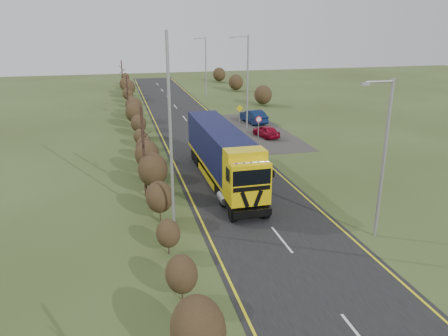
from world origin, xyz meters
TOP-DOWN VIEW (x-y plane):
  - ground at (0.00, 0.00)m, footprint 160.00×160.00m
  - road at (0.00, 10.00)m, footprint 8.00×120.00m
  - layby at (6.50, 20.00)m, footprint 6.00×18.00m
  - lane_markings at (0.00, 9.69)m, footprint 7.52×116.00m
  - hedgerow at (-6.00, 7.89)m, footprint 2.24×102.04m
  - lorry at (-0.94, 5.34)m, footprint 2.81×14.42m
  - car_red_hatchback at (6.52, 17.08)m, footprint 2.14×3.77m
  - car_blue_sedan at (7.29, 23.67)m, footprint 2.24×4.80m
  - streetlight_near at (4.99, -4.78)m, footprint 1.80×0.18m
  - streetlight_mid at (5.67, 21.35)m, footprint 2.08×0.20m
  - streetlight_far at (5.69, 42.89)m, footprint 1.91×0.18m
  - left_pole at (-5.41, -1.58)m, footprint 0.16×0.16m
  - speed_sign at (5.60, 16.76)m, footprint 0.62×0.10m
  - warning_board at (5.75, 24.06)m, footprint 0.81×0.11m

SIDE VIEW (x-z plane):
  - ground at x=0.00m, z-range 0.00..0.00m
  - road at x=0.00m, z-range 0.00..0.02m
  - layby at x=6.50m, z-range 0.00..0.02m
  - lane_markings at x=0.00m, z-range 0.03..0.03m
  - car_red_hatchback at x=6.52m, z-range 0.00..1.21m
  - car_blue_sedan at x=7.29m, z-range 0.00..1.52m
  - warning_board at x=5.75m, z-range 0.25..2.37m
  - speed_sign at x=5.60m, z-range 0.44..2.71m
  - hedgerow at x=-6.00m, z-range -1.41..4.64m
  - lorry at x=-0.94m, z-range 0.27..4.29m
  - streetlight_near at x=4.99m, z-range 0.41..8.87m
  - streetlight_far at x=5.69m, z-range 0.45..9.42m
  - left_pole at x=-5.41m, z-range 0.00..10.67m
  - streetlight_mid at x=5.67m, z-range 0.52..10.35m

